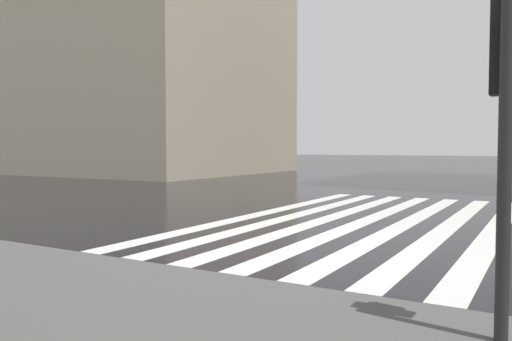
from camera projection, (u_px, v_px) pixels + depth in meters
The scene contains 4 objects.
ground_plane at pixel (290, 245), 9.83m from camera, with size 220.00×220.00×0.00m, color black.
zebra_crossing at pixel (368, 220), 13.15m from camera, with size 13.00×6.50×0.01m.
haussmann_block_mid at pixel (95, 19), 41.01m from camera, with size 16.30×28.25×24.99m.
traffic_signal_post at pixel (507, 94), 4.54m from camera, with size 0.44×0.30×3.05m.
Camera 1 is at (-8.77, -4.32, 1.88)m, focal length 35.73 mm.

